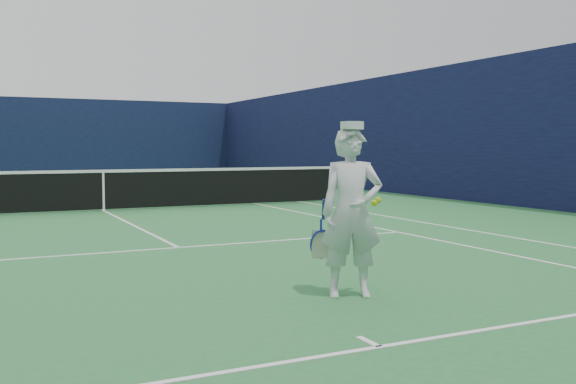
% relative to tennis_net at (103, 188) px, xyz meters
% --- Properties ---
extents(ground, '(80.00, 80.00, 0.00)m').
position_rel_tennis_net_xyz_m(ground, '(0.00, 0.00, -0.55)').
color(ground, '#2A6F37').
rests_on(ground, ground).
extents(court_markings, '(11.03, 23.83, 0.01)m').
position_rel_tennis_net_xyz_m(court_markings, '(0.00, 0.00, -0.55)').
color(court_markings, white).
rests_on(court_markings, ground).
extents(windscreen_fence, '(20.12, 36.12, 4.00)m').
position_rel_tennis_net_xyz_m(windscreen_fence, '(0.00, 0.00, 1.45)').
color(windscreen_fence, '#0E1533').
rests_on(windscreen_fence, ground).
extents(tennis_net, '(12.88, 0.09, 1.07)m').
position_rel_tennis_net_xyz_m(tennis_net, '(0.00, 0.00, 0.00)').
color(tennis_net, '#141E4C').
rests_on(tennis_net, ground).
extents(tennis_player, '(0.75, 0.70, 1.81)m').
position_rel_tennis_net_xyz_m(tennis_player, '(0.71, -10.31, 0.33)').
color(tennis_player, silver).
rests_on(tennis_player, ground).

